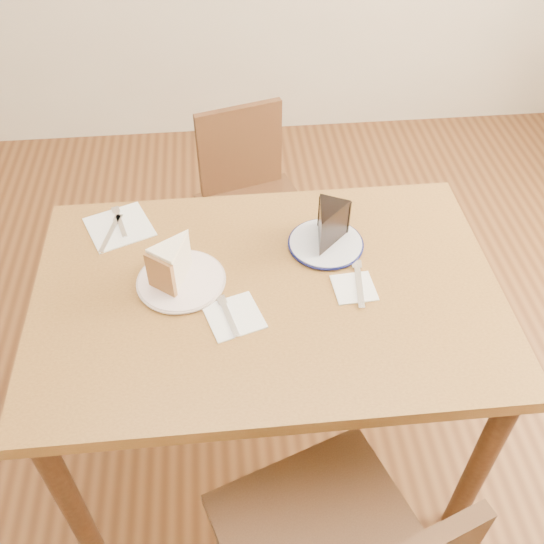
# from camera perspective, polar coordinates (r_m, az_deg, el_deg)

# --- Properties ---
(ground) EXTENTS (4.00, 4.00, 0.00)m
(ground) POSITION_cam_1_polar(r_m,az_deg,el_deg) (2.16, -0.32, -15.42)
(ground) COLOR #462612
(ground) RESTS_ON ground
(table) EXTENTS (1.20, 0.80, 0.75)m
(table) POSITION_cam_1_polar(r_m,az_deg,el_deg) (1.63, -0.41, -4.00)
(table) COLOR brown
(table) RESTS_ON ground
(chair_far) EXTENTS (0.48, 0.48, 0.78)m
(chair_far) POSITION_cam_1_polar(r_m,az_deg,el_deg) (2.33, -1.86, 6.44)
(chair_far) COLOR #371E10
(chair_far) RESTS_ON ground
(plate_cream) EXTENTS (0.22, 0.22, 0.01)m
(plate_cream) POSITION_cam_1_polar(r_m,az_deg,el_deg) (1.59, -8.54, -0.82)
(plate_cream) COLOR white
(plate_cream) RESTS_ON table
(plate_navy) EXTENTS (0.20, 0.20, 0.01)m
(plate_navy) POSITION_cam_1_polar(r_m,az_deg,el_deg) (1.68, 5.08, 2.67)
(plate_navy) COLOR silver
(plate_navy) RESTS_ON table
(carrot_cake) EXTENTS (0.14, 0.14, 0.10)m
(carrot_cake) POSITION_cam_1_polar(r_m,az_deg,el_deg) (1.56, -8.99, 1.04)
(carrot_cake) COLOR beige
(carrot_cake) RESTS_ON plate_cream
(chocolate_cake) EXTENTS (0.13, 0.15, 0.10)m
(chocolate_cake) POSITION_cam_1_polar(r_m,az_deg,el_deg) (1.64, 5.22, 4.10)
(chocolate_cake) COLOR black
(chocolate_cake) RESTS_ON plate_navy
(napkin_cream) EXTENTS (0.16, 0.16, 0.00)m
(napkin_cream) POSITION_cam_1_polar(r_m,az_deg,el_deg) (1.49, -3.59, -4.20)
(napkin_cream) COLOR white
(napkin_cream) RESTS_ON table
(napkin_navy) EXTENTS (0.11, 0.11, 0.00)m
(napkin_navy) POSITION_cam_1_polar(r_m,az_deg,el_deg) (1.57, 7.72, -1.48)
(napkin_navy) COLOR white
(napkin_navy) RESTS_ON table
(napkin_spare) EXTENTS (0.22, 0.22, 0.00)m
(napkin_spare) POSITION_cam_1_polar(r_m,az_deg,el_deg) (1.79, -14.18, 4.15)
(napkin_spare) COLOR white
(napkin_spare) RESTS_ON table
(fork_cream) EXTENTS (0.05, 0.14, 0.00)m
(fork_cream) POSITION_cam_1_polar(r_m,az_deg,el_deg) (1.49, -4.11, -4.18)
(fork_cream) COLOR silver
(fork_cream) RESTS_ON napkin_cream
(knife_navy) EXTENTS (0.04, 0.17, 0.00)m
(knife_navy) POSITION_cam_1_polar(r_m,az_deg,el_deg) (1.58, 8.19, -1.10)
(knife_navy) COLOR silver
(knife_navy) RESTS_ON napkin_navy
(fork_spare) EXTENTS (0.05, 0.14, 0.00)m
(fork_spare) POSITION_cam_1_polar(r_m,az_deg,el_deg) (1.80, -14.12, 4.60)
(fork_spare) COLOR silver
(fork_spare) RESTS_ON napkin_spare
(knife_spare) EXTENTS (0.05, 0.16, 0.00)m
(knife_spare) POSITION_cam_1_polar(r_m,az_deg,el_deg) (1.77, -14.97, 3.57)
(knife_spare) COLOR white
(knife_spare) RESTS_ON napkin_spare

